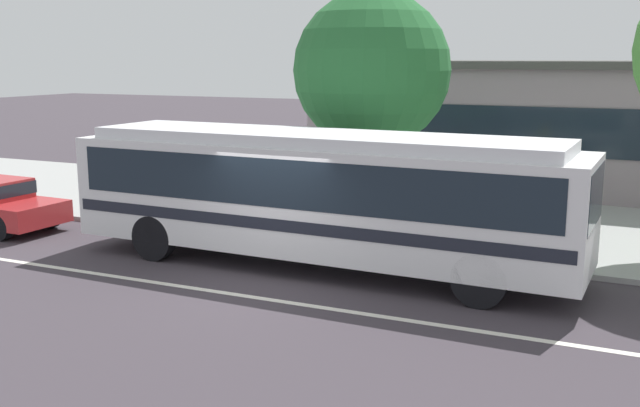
{
  "coord_description": "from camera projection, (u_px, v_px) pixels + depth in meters",
  "views": [
    {
      "loc": [
        6.79,
        -12.26,
        4.35
      ],
      "look_at": [
        0.35,
        1.88,
        1.3
      ],
      "focal_mm": 41.77,
      "sensor_mm": 36.0,
      "label": 1
    }
  ],
  "objects": [
    {
      "name": "ground_plane",
      "position": [
        264.0,
        284.0,
        14.55
      ],
      "size": [
        120.0,
        120.0,
        0.0
      ],
      "primitive_type": "plane",
      "color": "#3B343B"
    },
    {
      "name": "lane_stripe_center",
      "position": [
        243.0,
        296.0,
        13.83
      ],
      "size": [
        56.0,
        0.16,
        0.01
      ],
      "primitive_type": "cube",
      "color": "silver",
      "rests_on": "ground_plane"
    },
    {
      "name": "pedestrian_waiting_near_sign",
      "position": [
        450.0,
        207.0,
        16.3
      ],
      "size": [
        0.43,
        0.43,
        1.73
      ],
      "color": "#27382D",
      "rests_on": "sidewalk_slab"
    },
    {
      "name": "transit_bus",
      "position": [
        320.0,
        190.0,
        15.43
      ],
      "size": [
        10.92,
        2.76,
        2.84
      ],
      "color": "silver",
      "rests_on": "ground_plane"
    },
    {
      "name": "street_tree_near_stop",
      "position": [
        372.0,
        71.0,
        18.76
      ],
      "size": [
        3.98,
        3.98,
        5.91
      ],
      "color": "brown",
      "rests_on": "sidewalk_slab"
    },
    {
      "name": "station_building",
      "position": [
        560.0,
        123.0,
        25.59
      ],
      "size": [
        15.89,
        8.37,
        4.25
      ],
      "color": "gray",
      "rests_on": "ground_plane"
    },
    {
      "name": "sidewalk_slab",
      "position": [
        384.0,
        214.0,
        20.71
      ],
      "size": [
        60.0,
        8.0,
        0.12
      ],
      "primitive_type": "cube",
      "color": "#969895",
      "rests_on": "ground_plane"
    },
    {
      "name": "bus_stop_sign",
      "position": [
        500.0,
        182.0,
        15.65
      ],
      "size": [
        0.08,
        0.44,
        2.6
      ],
      "color": "gray",
      "rests_on": "sidewalk_slab"
    }
  ]
}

